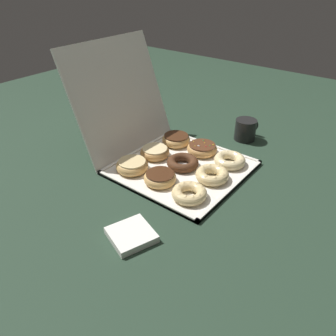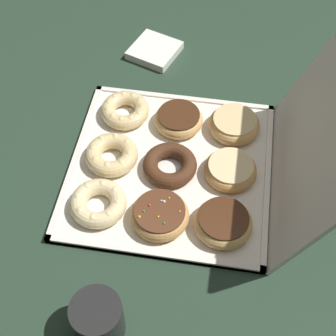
# 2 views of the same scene
# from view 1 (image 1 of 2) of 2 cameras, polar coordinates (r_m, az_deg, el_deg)

# --- Properties ---
(ground_plane) EXTENTS (3.00, 3.00, 0.00)m
(ground_plane) POSITION_cam_1_polar(r_m,az_deg,el_deg) (1.22, 2.38, -0.23)
(ground_plane) COLOR #233828
(donut_box) EXTENTS (0.43, 0.43, 0.01)m
(donut_box) POSITION_cam_1_polar(r_m,az_deg,el_deg) (1.21, 2.39, -0.01)
(donut_box) COLOR silver
(donut_box) RESTS_ON ground
(box_lid_open) EXTENTS (0.43, 0.16, 0.42)m
(box_lid_open) POSITION_cam_1_polar(r_m,az_deg,el_deg) (1.30, -8.20, 11.94)
(box_lid_open) COLOR silver
(box_lid_open) RESTS_ON ground
(cruller_donut_0) EXTENTS (0.11, 0.11, 0.04)m
(cruller_donut_0) POSITION_cam_1_polar(r_m,az_deg,el_deg) (1.05, 3.71, -4.33)
(cruller_donut_0) COLOR #EACC8C
(cruller_donut_0) RESTS_ON donut_box
(cruller_donut_1) EXTENTS (0.12, 0.12, 0.04)m
(cruller_donut_1) POSITION_cam_1_polar(r_m,az_deg,el_deg) (1.14, 7.61, -1.16)
(cruller_donut_1) COLOR #EACC8C
(cruller_donut_1) RESTS_ON donut_box
(cruller_donut_2) EXTENTS (0.12, 0.12, 0.04)m
(cruller_donut_2) POSITION_cam_1_polar(r_m,az_deg,el_deg) (1.24, 10.64, 1.37)
(cruller_donut_2) COLOR beige
(cruller_donut_2) RESTS_ON donut_box
(chocolate_frosted_donut_3) EXTENTS (0.11, 0.11, 0.04)m
(chocolate_frosted_donut_3) POSITION_cam_1_polar(r_m,az_deg,el_deg) (1.12, -1.56, -1.60)
(chocolate_frosted_donut_3) COLOR tan
(chocolate_frosted_donut_3) RESTS_ON donut_box
(chocolate_cake_ring_donut_4) EXTENTS (0.12, 0.12, 0.03)m
(chocolate_cake_ring_donut_4) POSITION_cam_1_polar(r_m,az_deg,el_deg) (1.21, 2.43, 1.00)
(chocolate_cake_ring_donut_4) COLOR #472816
(chocolate_cake_ring_donut_4) RESTS_ON donut_box
(sprinkle_donut_5) EXTENTS (0.12, 0.12, 0.04)m
(sprinkle_donut_5) POSITION_cam_1_polar(r_m,az_deg,el_deg) (1.30, 5.85, 3.42)
(sprinkle_donut_5) COLOR tan
(sprinkle_donut_5) RESTS_ON donut_box
(glazed_ring_donut_6) EXTENTS (0.12, 0.12, 0.04)m
(glazed_ring_donut_6) POSITION_cam_1_polar(r_m,az_deg,el_deg) (1.19, -6.22, 0.43)
(glazed_ring_donut_6) COLOR tan
(glazed_ring_donut_6) RESTS_ON donut_box
(glazed_ring_donut_7) EXTENTS (0.11, 0.11, 0.04)m
(glazed_ring_donut_7) POSITION_cam_1_polar(r_m,az_deg,el_deg) (1.27, -2.41, 2.74)
(glazed_ring_donut_7) COLOR tan
(glazed_ring_donut_7) RESTS_ON donut_box
(chocolate_frosted_donut_8) EXTENTS (0.12, 0.12, 0.04)m
(chocolate_frosted_donut_8) POSITION_cam_1_polar(r_m,az_deg,el_deg) (1.36, 1.42, 4.98)
(chocolate_frosted_donut_8) COLOR tan
(chocolate_frosted_donut_8) RESTS_ON donut_box
(coffee_mug) EXTENTS (0.11, 0.09, 0.09)m
(coffee_mug) POSITION_cam_1_polar(r_m,az_deg,el_deg) (1.45, 13.32, 6.59)
(coffee_mug) COLOR black
(coffee_mug) RESTS_ON ground
(napkin_stack) EXTENTS (0.15, 0.15, 0.02)m
(napkin_stack) POSITION_cam_1_polar(r_m,az_deg,el_deg) (0.93, -6.36, -11.43)
(napkin_stack) COLOR white
(napkin_stack) RESTS_ON ground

